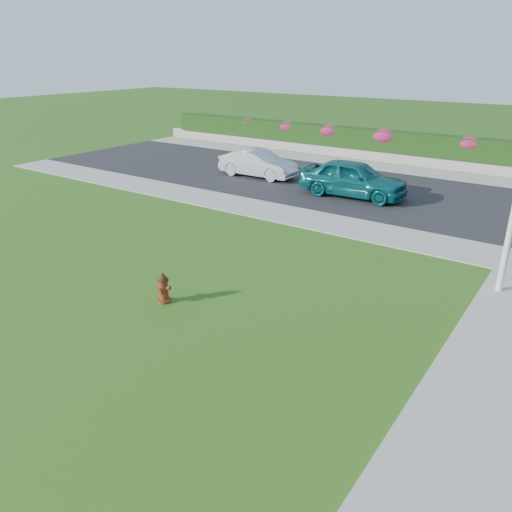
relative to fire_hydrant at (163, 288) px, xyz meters
The scene contains 14 objects.
ground 1.36m from the fire_hydrant, 81.79° to the right, with size 120.00×120.00×0.00m, color black.
street_far 13.59m from the fire_hydrant, 110.75° to the left, with size 26.00×8.00×0.04m, color black.
sidewalk_far 9.66m from the fire_hydrant, 127.02° to the left, with size 24.00×2.00×0.04m, color gray.
sidewalk_beyond 17.73m from the fire_hydrant, 92.63° to the left, with size 34.00×2.00×0.04m, color gray.
retaining_wall 19.23m from the fire_hydrant, 92.43° to the left, with size 34.00×0.40×0.60m, color gray.
hedge 19.34m from the fire_hydrant, 92.41° to the left, with size 32.00×0.90×1.10m, color black.
fire_hydrant is the anchor object (origin of this frame).
sedan_teal 11.45m from the fire_hydrant, 91.48° to the left, with size 1.80×4.47×1.52m, color #0B5257.
sedan_silver 13.33m from the fire_hydrant, 114.76° to the left, with size 1.35×3.88×1.28m, color #B8BCC0.
flower_clump_a 22.31m from the fire_hydrant, 120.45° to the left, with size 1.12×0.72×0.56m, color #A91D60.
flower_clump_b 20.94m from the fire_hydrant, 113.29° to the left, with size 1.33×0.85×0.66m, color #A91D60.
flower_clump_c 19.98m from the fire_hydrant, 105.70° to the left, with size 1.44×0.92×0.72m, color #A91D60.
flower_clump_d 19.34m from the fire_hydrant, 96.08° to the left, with size 1.56×1.00×0.78m, color #A91D60.
flower_clump_e 19.39m from the fire_hydrant, 82.84° to the left, with size 1.39×0.89×0.69m, color #A91D60.
Camera 1 is at (7.87, -6.33, 5.65)m, focal length 35.00 mm.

